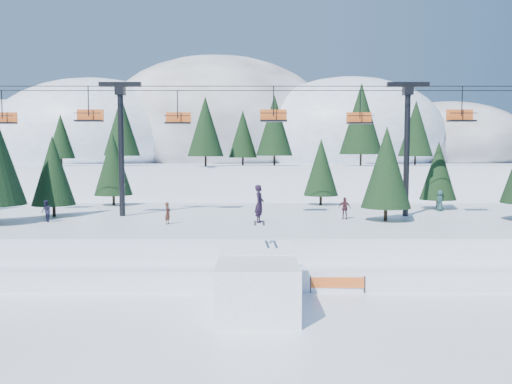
{
  "coord_description": "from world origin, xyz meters",
  "views": [
    {
      "loc": [
        1.32,
        -20.5,
        7.05
      ],
      "look_at": [
        1.36,
        6.0,
        5.2
      ],
      "focal_mm": 35.0,
      "sensor_mm": 36.0,
      "label": 1
    }
  ],
  "objects_px": {
    "banner_near": "(338,283)",
    "banner_far": "(403,277)",
    "jump_kicker": "(257,284)",
    "chairlift": "(253,128)"
  },
  "relations": [
    {
      "from": "jump_kicker",
      "to": "banner_far",
      "type": "height_order",
      "value": "jump_kicker"
    },
    {
      "from": "chairlift",
      "to": "banner_near",
      "type": "xyz_separation_m",
      "value": [
        4.42,
        -13.07,
        -8.78
      ]
    },
    {
      "from": "jump_kicker",
      "to": "chairlift",
      "type": "bearing_deg",
      "value": 90.87
    },
    {
      "from": "jump_kicker",
      "to": "banner_near",
      "type": "relative_size",
      "value": 2.01
    },
    {
      "from": "chairlift",
      "to": "banner_far",
      "type": "relative_size",
      "value": 16.1
    },
    {
      "from": "banner_near",
      "to": "banner_far",
      "type": "distance_m",
      "value": 3.91
    },
    {
      "from": "banner_near",
      "to": "banner_far",
      "type": "xyz_separation_m",
      "value": [
        3.73,
        1.16,
        0.0
      ]
    },
    {
      "from": "banner_near",
      "to": "banner_far",
      "type": "relative_size",
      "value": 1.0
    },
    {
      "from": "chairlift",
      "to": "banner_near",
      "type": "bearing_deg",
      "value": -71.3
    },
    {
      "from": "jump_kicker",
      "to": "banner_far",
      "type": "relative_size",
      "value": 2.01
    }
  ]
}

